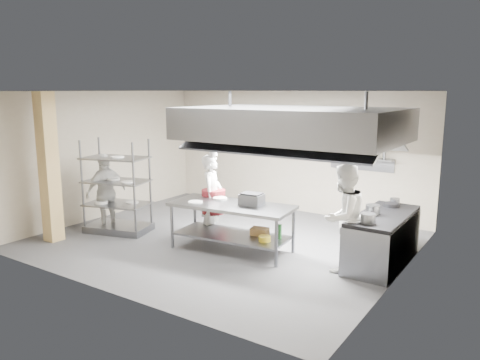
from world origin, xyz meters
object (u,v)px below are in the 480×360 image
Objects in this scene: island at (232,227)px; pass_rack at (117,186)px; chef_plating at (106,192)px; cooking_range at (382,240)px; chef_head at (212,197)px; griddle at (252,199)px; chef_line at (343,218)px; stockpot at (373,210)px.

island is 1.17× the size of pass_rack.
pass_rack is at bearing 96.91° from chef_plating.
chef_plating reaches higher than island.
chef_head is (-3.38, -0.46, 0.45)m from cooking_range.
pass_rack is at bearing -174.25° from griddle.
griddle is (3.43, 0.52, 0.17)m from chef_plating.
chef_head is at bearing 162.80° from griddle.
pass_rack reaches higher than chef_plating.
pass_rack is at bearing -69.03° from chef_line.
island is 3.13m from chef_plating.
cooking_range is at bearing -100.82° from chef_head.
chef_head is 7.09× the size of stockpot.
chef_line is (4.86, 0.57, -0.08)m from pass_rack.
stockpot is (-0.16, -0.13, 0.56)m from cooking_range.
chef_head is 0.95× the size of chef_line.
griddle is at bearing -73.85° from chef_line.
pass_rack is 1.19× the size of chef_plating.
pass_rack is 0.37m from chef_plating.
chef_head reaches higher than chef_plating.
chef_head reaches higher than griddle.
island is 9.58× the size of stockpot.
griddle is at bearing 104.10° from chef_plating.
chef_plating is 6.87× the size of stockpot.
stockpot is at bearing 11.59° from island.
chef_line is 1.09× the size of chef_plating.
chef_line is 7.50× the size of stockpot.
chef_head reaches higher than island.
chef_line reaches higher than stockpot.
stockpot reaches higher than island.
pass_rack reaches higher than griddle.
pass_rack reaches higher than island.
griddle reaches higher than cooking_range.
chef_line is at bearing -1.81° from griddle.
griddle is at bearing -122.19° from chef_head.
cooking_range is at bearing 14.41° from griddle.
cooking_range is at bearing 107.93° from chef_plating.
griddle is (-2.25, -0.73, 0.59)m from cooking_range.
pass_rack is at bearing -166.90° from cooking_range.
chef_line is 4.45× the size of griddle.
chef_plating is 4.07× the size of griddle.
chef_head is at bearing 5.77° from pass_rack.
pass_rack is 5.30m from stockpot.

